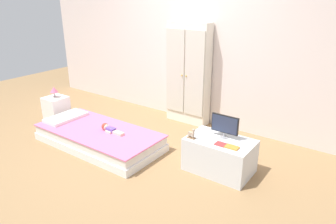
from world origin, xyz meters
TOP-DOWN VIEW (x-y plane):
  - ground_plane at (0.00, 0.00)m, footprint 10.00×10.00m
  - back_wall at (0.00, 1.57)m, footprint 6.40×0.05m
  - bed at (-0.49, -0.06)m, footprint 1.81×0.86m
  - pillow at (-1.19, -0.06)m, footprint 0.32×0.61m
  - doll at (-0.34, -0.00)m, footprint 0.39×0.14m
  - nightstand at (-1.66, 0.11)m, footprint 0.33×0.33m
  - table_lamp at (-1.66, 0.11)m, footprint 0.13×0.13m
  - wardrobe at (0.05, 1.41)m, footprint 0.71×0.26m
  - tv_stand at (1.20, 0.31)m, footprint 0.77×0.50m
  - tv_monitor at (1.20, 0.39)m, footprint 0.34×0.10m
  - rocking_horse_toy at (0.91, 0.15)m, footprint 0.11×0.04m
  - book_red at (1.26, 0.20)m, footprint 0.12×0.10m
  - book_orange at (1.40, 0.20)m, footprint 0.15×0.09m

SIDE VIEW (x-z plane):
  - ground_plane at x=0.00m, z-range -0.02..0.00m
  - bed at x=-0.49m, z-range 0.00..0.23m
  - tv_stand at x=1.20m, z-range 0.00..0.41m
  - nightstand at x=-1.66m, z-range 0.00..0.44m
  - pillow at x=-1.19m, z-range 0.23..0.28m
  - doll at x=-0.34m, z-range 0.22..0.32m
  - book_red at x=1.26m, z-range 0.41..0.42m
  - book_orange at x=1.40m, z-range 0.41..0.43m
  - rocking_horse_toy at x=0.91m, z-range 0.41..0.54m
  - table_lamp at x=-1.66m, z-range 0.47..0.65m
  - tv_monitor at x=1.20m, z-range 0.43..0.71m
  - wardrobe at x=0.05m, z-range 0.00..1.62m
  - back_wall at x=0.00m, z-range 0.00..2.70m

